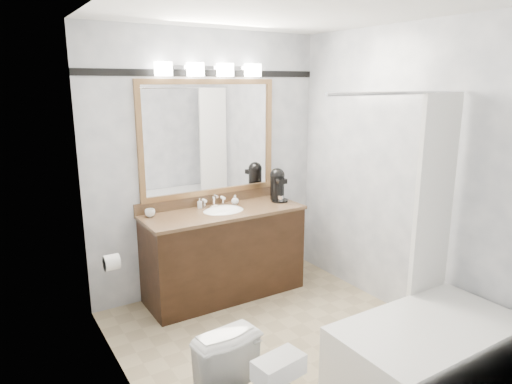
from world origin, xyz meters
TOP-DOWN VIEW (x-y plane):
  - room at (0.00, 0.00)m, footprint 2.42×2.62m
  - vanity at (0.00, 1.02)m, footprint 1.53×0.58m
  - mirror at (0.00, 1.28)m, footprint 1.40×0.04m
  - vanity_light_bar at (0.00, 1.23)m, footprint 1.02×0.14m
  - accent_stripe at (0.00, 1.29)m, footprint 2.40×0.01m
  - bathtub at (0.55, -0.90)m, footprint 1.30×0.75m
  - tp_roll at (-1.14, 0.66)m, footprint 0.11×0.12m
  - tissue_box at (-0.84, -1.12)m, footprint 0.26×0.16m
  - coffee_maker at (0.64, 1.06)m, footprint 0.17×0.22m
  - cup_left at (-0.65, 1.18)m, footprint 0.10×0.10m
  - soap_bottle_a at (-0.15, 1.21)m, footprint 0.05×0.05m
  - soap_bottle_b at (0.20, 1.15)m, footprint 0.09×0.09m
  - soap_bar at (-0.03, 1.13)m, footprint 0.08×0.07m

SIDE VIEW (x-z plane):
  - bathtub at x=0.55m, z-range -0.70..1.26m
  - vanity at x=0.00m, z-range -0.04..0.93m
  - tp_roll at x=-1.14m, z-range 0.64..0.76m
  - tissue_box at x=-0.84m, z-range 0.69..0.79m
  - soap_bar at x=-0.03m, z-range 0.85..0.87m
  - cup_left at x=-0.65m, z-range 0.85..0.92m
  - soap_bottle_b at x=0.20m, z-range 0.85..0.94m
  - soap_bottle_a at x=-0.15m, z-range 0.85..0.94m
  - coffee_maker at x=0.64m, z-range 0.85..1.19m
  - room at x=0.00m, z-range -0.01..2.51m
  - mirror at x=0.00m, z-range 0.95..2.05m
  - accent_stripe at x=0.00m, z-range 2.07..2.13m
  - vanity_light_bar at x=0.00m, z-range 2.07..2.19m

